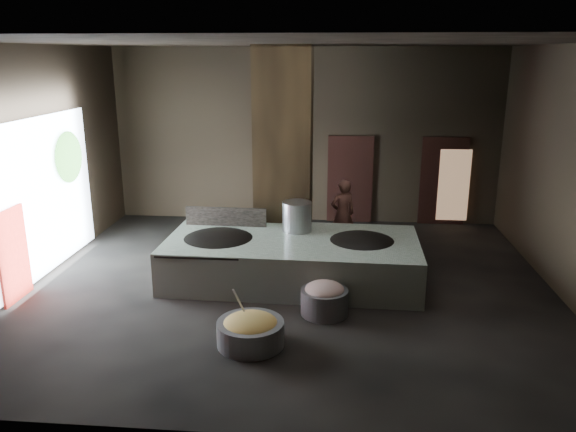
# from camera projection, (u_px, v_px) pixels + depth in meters

# --- Properties ---
(floor) EXTENTS (10.00, 9.00, 0.10)m
(floor) POSITION_uv_depth(u_px,v_px,m) (290.00, 287.00, 10.91)
(floor) COLOR black
(floor) RESTS_ON ground
(ceiling) EXTENTS (10.00, 9.00, 0.10)m
(ceiling) POSITION_uv_depth(u_px,v_px,m) (290.00, 40.00, 9.63)
(ceiling) COLOR black
(ceiling) RESTS_ON back_wall
(back_wall) EXTENTS (10.00, 0.10, 4.50)m
(back_wall) POSITION_uv_depth(u_px,v_px,m) (305.00, 136.00, 14.63)
(back_wall) COLOR black
(back_wall) RESTS_ON ground
(front_wall) EXTENTS (10.00, 0.10, 4.50)m
(front_wall) POSITION_uv_depth(u_px,v_px,m) (254.00, 257.00, 5.92)
(front_wall) COLOR black
(front_wall) RESTS_ON ground
(left_wall) EXTENTS (0.10, 9.00, 4.50)m
(left_wall) POSITION_uv_depth(u_px,v_px,m) (27.00, 166.00, 10.70)
(left_wall) COLOR black
(left_wall) RESTS_ON ground
(pillar) EXTENTS (1.20, 1.20, 4.50)m
(pillar) POSITION_uv_depth(u_px,v_px,m) (284.00, 153.00, 12.11)
(pillar) COLOR black
(pillar) RESTS_ON ground
(hearth_platform) EXTENTS (4.94, 2.46, 0.85)m
(hearth_platform) POSITION_uv_depth(u_px,v_px,m) (292.00, 259.00, 11.03)
(hearth_platform) COLOR beige
(hearth_platform) RESTS_ON ground
(platform_cap) EXTENTS (4.78, 2.29, 0.03)m
(platform_cap) POSITION_uv_depth(u_px,v_px,m) (292.00, 241.00, 10.92)
(platform_cap) COLOR black
(platform_cap) RESTS_ON hearth_platform
(wok_left) EXTENTS (1.54, 1.54, 0.42)m
(wok_left) POSITION_uv_depth(u_px,v_px,m) (218.00, 242.00, 11.02)
(wok_left) COLOR black
(wok_left) RESTS_ON hearth_platform
(wok_left_rim) EXTENTS (1.57, 1.57, 0.05)m
(wok_left_rim) POSITION_uv_depth(u_px,v_px,m) (218.00, 239.00, 11.00)
(wok_left_rim) COLOR black
(wok_left_rim) RESTS_ON hearth_platform
(wok_right) EXTENTS (1.43, 1.43, 0.40)m
(wok_right) POSITION_uv_depth(u_px,v_px,m) (362.00, 245.00, 10.87)
(wok_right) COLOR black
(wok_right) RESTS_ON hearth_platform
(wok_right_rim) EXTENTS (1.47, 1.47, 0.05)m
(wok_right_rim) POSITION_uv_depth(u_px,v_px,m) (362.00, 242.00, 10.85)
(wok_right_rim) COLOR black
(wok_right_rim) RESTS_ON hearth_platform
(stock_pot) EXTENTS (0.59, 0.59, 0.64)m
(stock_pot) POSITION_uv_depth(u_px,v_px,m) (297.00, 217.00, 11.36)
(stock_pot) COLOR #A4A5AB
(stock_pot) RESTS_ON hearth_platform
(splash_guard) EXTENTS (1.70, 0.11, 0.42)m
(splash_guard) POSITION_uv_depth(u_px,v_px,m) (226.00, 217.00, 11.70)
(splash_guard) COLOR black
(splash_guard) RESTS_ON hearth_platform
(cook) EXTENTS (0.69, 0.58, 1.61)m
(cook) POSITION_uv_depth(u_px,v_px,m) (343.00, 214.00, 12.76)
(cook) COLOR brown
(cook) RESTS_ON ground
(veg_basin) EXTENTS (1.14, 1.14, 0.38)m
(veg_basin) POSITION_uv_depth(u_px,v_px,m) (251.00, 333.00, 8.60)
(veg_basin) COLOR slate
(veg_basin) RESTS_ON ground
(veg_fill) EXTENTS (0.85, 0.85, 0.26)m
(veg_fill) POSITION_uv_depth(u_px,v_px,m) (250.00, 324.00, 8.56)
(veg_fill) COLOR #A6B557
(veg_fill) RESTS_ON veg_basin
(ladle) EXTENTS (0.24, 0.37, 0.74)m
(ladle) POSITION_uv_depth(u_px,v_px,m) (242.00, 307.00, 8.66)
(ladle) COLOR #A4A5AB
(ladle) RESTS_ON veg_basin
(meat_basin) EXTENTS (1.02, 1.02, 0.45)m
(meat_basin) POSITION_uv_depth(u_px,v_px,m) (324.00, 302.00, 9.62)
(meat_basin) COLOR slate
(meat_basin) RESTS_ON ground
(meat_fill) EXTENTS (0.67, 0.67, 0.26)m
(meat_fill) POSITION_uv_depth(u_px,v_px,m) (325.00, 290.00, 9.55)
(meat_fill) COLOR #AA6F66
(meat_fill) RESTS_ON meat_basin
(doorway_near) EXTENTS (1.18, 0.08, 2.38)m
(doorway_near) POSITION_uv_depth(u_px,v_px,m) (350.00, 181.00, 14.75)
(doorway_near) COLOR black
(doorway_near) RESTS_ON ground
(doorway_near_glow) EXTENTS (0.82, 0.04, 1.93)m
(doorway_near_glow) POSITION_uv_depth(u_px,v_px,m) (348.00, 183.00, 14.76)
(doorway_near_glow) COLOR #8C6647
(doorway_near_glow) RESTS_ON ground
(doorway_far) EXTENTS (1.18, 0.08, 2.38)m
(doorway_far) POSITION_uv_depth(u_px,v_px,m) (443.00, 183.00, 14.54)
(doorway_far) COLOR black
(doorway_far) RESTS_ON ground
(doorway_far_glow) EXTENTS (0.79, 0.04, 1.87)m
(doorway_far_glow) POSITION_uv_depth(u_px,v_px,m) (454.00, 185.00, 14.50)
(doorway_far_glow) COLOR #8C6647
(doorway_far_glow) RESTS_ON ground
(left_opening) EXTENTS (0.04, 4.20, 3.10)m
(left_opening) POSITION_uv_depth(u_px,v_px,m) (41.00, 197.00, 11.06)
(left_opening) COLOR white
(left_opening) RESTS_ON ground
(pavilion_sliver) EXTENTS (0.05, 0.90, 1.70)m
(pavilion_sliver) POSITION_uv_depth(u_px,v_px,m) (13.00, 255.00, 10.02)
(pavilion_sliver) COLOR maroon
(pavilion_sliver) RESTS_ON ground
(tree_silhouette) EXTENTS (0.28, 1.10, 1.10)m
(tree_silhouette) POSITION_uv_depth(u_px,v_px,m) (69.00, 157.00, 11.94)
(tree_silhouette) COLOR #194714
(tree_silhouette) RESTS_ON left_opening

